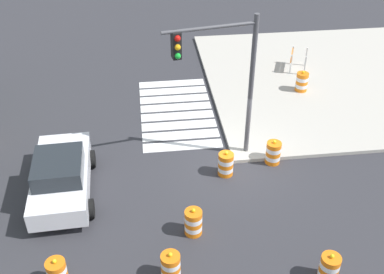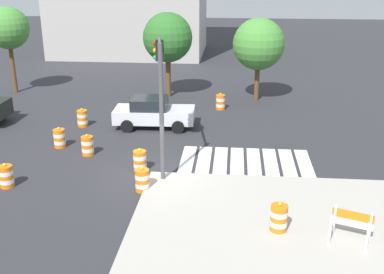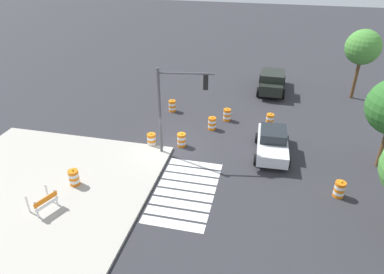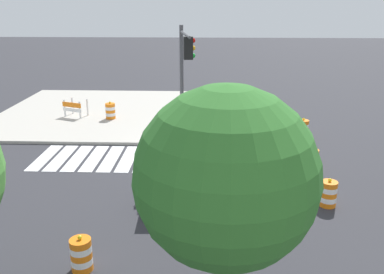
{
  "view_description": "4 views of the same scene",
  "coord_description": "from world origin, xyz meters",
  "px_view_note": "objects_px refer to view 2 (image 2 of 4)",
  "views": [
    {
      "loc": [
        -13.52,
        3.23,
        10.94
      ],
      "look_at": [
        0.77,
        1.5,
        0.83
      ],
      "focal_mm": 43.18,
      "sensor_mm": 36.0,
      "label": 1
    },
    {
      "loc": [
        3.37,
        -18.13,
        8.47
      ],
      "look_at": [
        1.64,
        1.11,
        1.35
      ],
      "focal_mm": 44.62,
      "sensor_mm": 36.0,
      "label": 2
    },
    {
      "loc": [
        18.64,
        5.55,
        12.0
      ],
      "look_at": [
        1.2,
        1.52,
        1.78
      ],
      "focal_mm": 32.82,
      "sensor_mm": 36.0,
      "label": 3
    },
    {
      "loc": [
        -0.64,
        19.1,
        6.77
      ],
      "look_at": [
        -0.05,
        3.49,
        1.62
      ],
      "focal_mm": 39.25,
      "sensor_mm": 36.0,
      "label": 4
    }
  ],
  "objects_px": {
    "traffic_barrel_near_corner": "(140,161)",
    "traffic_barrel_median_near": "(82,118)",
    "traffic_barrel_opposite_curb": "(221,102)",
    "traffic_barrel_median_far": "(6,176)",
    "traffic_barrel_on_sidewalk": "(279,218)",
    "street_tree_streetside_near": "(259,44)",
    "traffic_barrel_far_curb": "(142,180)",
    "traffic_light_pole": "(160,82)",
    "traffic_barrel_lane_center": "(60,138)",
    "sports_car": "(153,112)",
    "construction_barricade": "(352,223)",
    "street_tree_streetside_mid": "(168,38)",
    "street_tree_streetside_far": "(8,28)",
    "traffic_barrel_crosswalk_end": "(88,146)"
  },
  "relations": [
    {
      "from": "traffic_barrel_median_near",
      "to": "traffic_barrel_on_sidewalk",
      "type": "bearing_deg",
      "value": -46.14
    },
    {
      "from": "traffic_barrel_near_corner",
      "to": "traffic_barrel_lane_center",
      "type": "height_order",
      "value": "same"
    },
    {
      "from": "traffic_barrel_median_far",
      "to": "street_tree_streetside_far",
      "type": "bearing_deg",
      "value": 113.04
    },
    {
      "from": "traffic_barrel_opposite_curb",
      "to": "traffic_barrel_on_sidewalk",
      "type": "distance_m",
      "value": 14.25
    },
    {
      "from": "sports_car",
      "to": "traffic_barrel_median_near",
      "type": "relative_size",
      "value": 4.28
    },
    {
      "from": "traffic_barrel_near_corner",
      "to": "traffic_barrel_far_curb",
      "type": "relative_size",
      "value": 1.0
    },
    {
      "from": "traffic_barrel_near_corner",
      "to": "traffic_barrel_opposite_curb",
      "type": "height_order",
      "value": "same"
    },
    {
      "from": "street_tree_streetside_near",
      "to": "traffic_barrel_near_corner",
      "type": "bearing_deg",
      "value": -114.65
    },
    {
      "from": "traffic_barrel_median_near",
      "to": "construction_barricade",
      "type": "xyz_separation_m",
      "value": [
        12.02,
        -10.5,
        0.27
      ]
    },
    {
      "from": "traffic_barrel_on_sidewalk",
      "to": "street_tree_streetside_near",
      "type": "distance_m",
      "value": 16.65
    },
    {
      "from": "traffic_barrel_crosswalk_end",
      "to": "construction_barricade",
      "type": "xyz_separation_m",
      "value": [
        10.53,
        -6.5,
        0.27
      ]
    },
    {
      "from": "traffic_barrel_median_near",
      "to": "traffic_light_pole",
      "type": "distance_m",
      "value": 8.28
    },
    {
      "from": "traffic_barrel_near_corner",
      "to": "construction_barricade",
      "type": "relative_size",
      "value": 0.71
    },
    {
      "from": "traffic_barrel_opposite_curb",
      "to": "traffic_barrel_lane_center",
      "type": "bearing_deg",
      "value": -137.05
    },
    {
      "from": "traffic_barrel_far_curb",
      "to": "construction_barricade",
      "type": "xyz_separation_m",
      "value": [
        7.3,
        -3.06,
        0.27
      ]
    },
    {
      "from": "traffic_barrel_lane_center",
      "to": "street_tree_streetside_near",
      "type": "distance_m",
      "value": 13.91
    },
    {
      "from": "traffic_barrel_lane_center",
      "to": "traffic_barrel_opposite_curb",
      "type": "distance_m",
      "value": 10.31
    },
    {
      "from": "traffic_barrel_near_corner",
      "to": "street_tree_streetside_mid",
      "type": "distance_m",
      "value": 12.59
    },
    {
      "from": "traffic_barrel_median_far",
      "to": "street_tree_streetside_near",
      "type": "distance_m",
      "value": 17.54
    },
    {
      "from": "traffic_barrel_opposite_curb",
      "to": "traffic_light_pole",
      "type": "height_order",
      "value": "traffic_light_pole"
    },
    {
      "from": "sports_car",
      "to": "traffic_barrel_on_sidewalk",
      "type": "xyz_separation_m",
      "value": [
        5.9,
        -10.44,
        -0.21
      ]
    },
    {
      "from": "traffic_barrel_far_curb",
      "to": "street_tree_streetside_mid",
      "type": "xyz_separation_m",
      "value": [
        -0.88,
        14.02,
        3.42
      ]
    },
    {
      "from": "street_tree_streetside_near",
      "to": "sports_car",
      "type": "bearing_deg",
      "value": -134.15
    },
    {
      "from": "sports_car",
      "to": "traffic_barrel_far_curb",
      "type": "distance_m",
      "value": 7.76
    },
    {
      "from": "traffic_barrel_far_curb",
      "to": "traffic_barrel_opposite_curb",
      "type": "relative_size",
      "value": 1.0
    },
    {
      "from": "construction_barricade",
      "to": "street_tree_streetside_mid",
      "type": "height_order",
      "value": "street_tree_streetside_mid"
    },
    {
      "from": "traffic_barrel_on_sidewalk",
      "to": "construction_barricade",
      "type": "height_order",
      "value": "traffic_barrel_on_sidewalk"
    },
    {
      "from": "traffic_barrel_opposite_curb",
      "to": "street_tree_streetside_mid",
      "type": "xyz_separation_m",
      "value": [
        -3.56,
        2.7,
        3.42
      ]
    },
    {
      "from": "traffic_barrel_crosswalk_end",
      "to": "traffic_light_pole",
      "type": "xyz_separation_m",
      "value": [
        3.71,
        -1.43,
        3.46
      ]
    },
    {
      "from": "traffic_light_pole",
      "to": "sports_car",
      "type": "bearing_deg",
      "value": 103.12
    },
    {
      "from": "traffic_barrel_opposite_curb",
      "to": "street_tree_streetside_far",
      "type": "bearing_deg",
      "value": 168.89
    },
    {
      "from": "street_tree_streetside_far",
      "to": "construction_barricade",
      "type": "bearing_deg",
      "value": -42.36
    },
    {
      "from": "traffic_barrel_median_far",
      "to": "traffic_barrel_on_sidewalk",
      "type": "distance_m",
      "value": 10.83
    },
    {
      "from": "sports_car",
      "to": "traffic_barrel_near_corner",
      "type": "bearing_deg",
      "value": -86.26
    },
    {
      "from": "traffic_barrel_crosswalk_end",
      "to": "traffic_barrel_lane_center",
      "type": "relative_size",
      "value": 1.0
    },
    {
      "from": "traffic_barrel_median_near",
      "to": "construction_barricade",
      "type": "relative_size",
      "value": 0.71
    },
    {
      "from": "traffic_barrel_lane_center",
      "to": "construction_barricade",
      "type": "xyz_separation_m",
      "value": [
        12.17,
        -7.35,
        0.27
      ]
    },
    {
      "from": "traffic_light_pole",
      "to": "street_tree_streetside_far",
      "type": "relative_size",
      "value": 0.95
    },
    {
      "from": "traffic_barrel_lane_center",
      "to": "traffic_barrel_median_far",
      "type": "bearing_deg",
      "value": -97.62
    },
    {
      "from": "traffic_barrel_crosswalk_end",
      "to": "traffic_barrel_median_far",
      "type": "xyz_separation_m",
      "value": [
        -2.23,
        -3.58,
        0.0
      ]
    },
    {
      "from": "traffic_barrel_near_corner",
      "to": "traffic_barrel_crosswalk_end",
      "type": "bearing_deg",
      "value": 150.93
    },
    {
      "from": "traffic_barrel_lane_center",
      "to": "traffic_barrel_on_sidewalk",
      "type": "xyz_separation_m",
      "value": [
        9.93,
        -7.02,
        0.15
      ]
    },
    {
      "from": "traffic_barrel_near_corner",
      "to": "traffic_barrel_opposite_curb",
      "type": "distance_m",
      "value": 9.92
    },
    {
      "from": "traffic_barrel_crosswalk_end",
      "to": "construction_barricade",
      "type": "bearing_deg",
      "value": -31.69
    },
    {
      "from": "traffic_light_pole",
      "to": "street_tree_streetside_mid",
      "type": "distance_m",
      "value": 12.08
    },
    {
      "from": "traffic_barrel_opposite_curb",
      "to": "sports_car",
      "type": "bearing_deg",
      "value": -134.29
    },
    {
      "from": "traffic_barrel_far_curb",
      "to": "street_tree_streetside_far",
      "type": "distance_m",
      "value": 18.62
    },
    {
      "from": "street_tree_streetside_far",
      "to": "street_tree_streetside_mid",
      "type": "bearing_deg",
      "value": -0.44
    },
    {
      "from": "traffic_barrel_median_far",
      "to": "traffic_light_pole",
      "type": "bearing_deg",
      "value": 19.87
    },
    {
      "from": "traffic_barrel_near_corner",
      "to": "traffic_barrel_median_near",
      "type": "distance_m",
      "value": 6.98
    }
  ]
}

